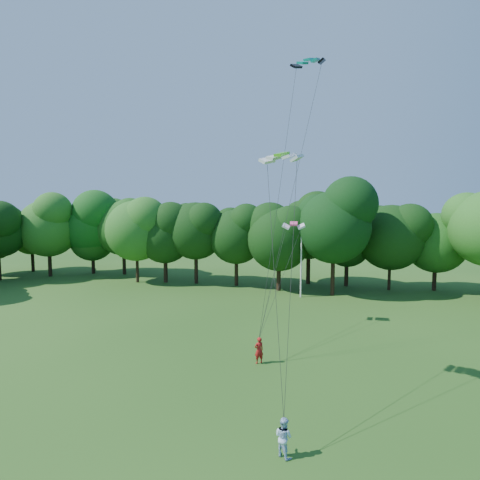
# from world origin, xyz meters

# --- Properties ---
(ground) EXTENTS (160.00, 160.00, 0.00)m
(ground) POSITION_xyz_m (0.00, 0.00, 0.00)
(ground) COLOR #214A14
(ground) RESTS_ON ground
(utility_pole) EXTENTS (1.48, 0.19, 7.41)m
(utility_pole) POSITION_xyz_m (1.68, 30.27, 3.83)
(utility_pole) COLOR silver
(utility_pole) RESTS_ON ground
(kite_flyer_left) EXTENTS (0.78, 0.74, 1.79)m
(kite_flyer_left) POSITION_xyz_m (0.33, 10.93, 0.90)
(kite_flyer_left) COLOR #AC1716
(kite_flyer_left) RESTS_ON ground
(kite_flyer_right) EXTENTS (1.04, 0.99, 1.69)m
(kite_flyer_right) POSITION_xyz_m (3.07, 1.93, 0.84)
(kite_flyer_right) COLOR #B2D1F7
(kite_flyer_right) RESTS_ON ground
(kite_teal) EXTENTS (2.63, 1.72, 0.48)m
(kite_teal) POSITION_xyz_m (3.06, 15.72, 21.23)
(kite_teal) COLOR #048D87
(kite_teal) RESTS_ON ground
(kite_green) EXTENTS (2.54, 1.82, 0.38)m
(kite_green) POSITION_xyz_m (2.14, 7.74, 13.38)
(kite_green) COLOR #44B81B
(kite_green) RESTS_ON ground
(kite_pink) EXTENTS (2.05, 1.11, 0.37)m
(kite_pink) POSITION_xyz_m (1.72, 19.96, 9.02)
(kite_pink) COLOR #FC4683
(kite_pink) RESTS_ON ground
(tree_back_west) EXTENTS (9.56, 9.56, 13.91)m
(tree_back_west) POSITION_xyz_m (-31.40, 38.31, 8.69)
(tree_back_west) COLOR black
(tree_back_west) RESTS_ON ground
(tree_back_center) EXTENTS (9.37, 9.37, 13.63)m
(tree_back_center) POSITION_xyz_m (5.28, 32.01, 8.51)
(tree_back_center) COLOR black
(tree_back_center) RESTS_ON ground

